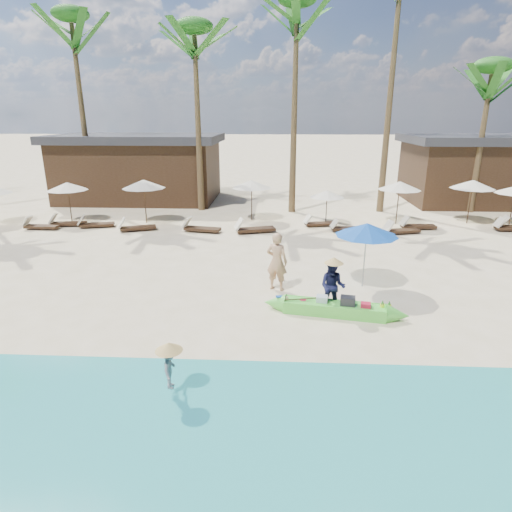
{
  "coord_description": "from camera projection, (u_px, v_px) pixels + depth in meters",
  "views": [
    {
      "loc": [
        1.25,
        -11.27,
        5.53
      ],
      "look_at": [
        0.6,
        2.0,
        1.13
      ],
      "focal_mm": 30.0,
      "sensor_mm": 36.0,
      "label": 1
    }
  ],
  "objects": [
    {
      "name": "lounger_5_left",
      "position": [
        200.0,
        228.0,
        21.17
      ],
      "size": [
        1.96,
        0.93,
        0.64
      ],
      "rotation": [
        0.0,
        0.0,
        -0.19
      ],
      "color": "#372316",
      "rests_on": "ground"
    },
    {
      "name": "green_canoe",
      "position": [
        334.0,
        308.0,
        12.39
      ],
      "size": [
        4.62,
        1.14,
        0.59
      ],
      "rotation": [
        0.0,
        0.0,
        -0.18
      ],
      "color": "#54D440",
      "rests_on": "ground"
    },
    {
      "name": "tourist",
      "position": [
        277.0,
        262.0,
        13.94
      ],
      "size": [
        0.83,
        0.69,
        1.95
      ],
      "primitive_type": "imported",
      "rotation": [
        0.0,
        0.0,
        2.79
      ],
      "color": "tan",
      "rests_on": "ground"
    },
    {
      "name": "lounger_4_right",
      "position": [
        135.0,
        227.0,
        21.34
      ],
      "size": [
        1.91,
        1.15,
        0.62
      ],
      "rotation": [
        0.0,
        0.0,
        0.34
      ],
      "color": "#372316",
      "rests_on": "ground"
    },
    {
      "name": "wet_sand_strip",
      "position": [
        204.0,
        436.0,
        7.74
      ],
      "size": [
        240.0,
        4.5,
        0.01
      ],
      "primitive_type": "cube",
      "color": "tan",
      "rests_on": "ground"
    },
    {
      "name": "resort_parasol_4",
      "position": [
        144.0,
        184.0,
        22.33
      ],
      "size": [
        2.25,
        2.25,
        2.32
      ],
      "color": "#372316",
      "rests_on": "ground"
    },
    {
      "name": "vendor_yellow",
      "position": [
        170.0,
        368.0,
        8.69
      ],
      "size": [
        0.38,
        0.62,
        0.92
      ],
      "primitive_type": "imported",
      "rotation": [
        0.0,
        0.0,
        1.65
      ],
      "color": "gray",
      "rests_on": "ground"
    },
    {
      "name": "ground",
      "position": [
        232.0,
        314.0,
        12.49
      ],
      "size": [
        240.0,
        240.0,
        0.0
      ],
      "primitive_type": "plane",
      "color": "beige",
      "rests_on": "ground"
    },
    {
      "name": "resort_parasol_8",
      "position": [
        473.0,
        184.0,
        22.27
      ],
      "size": [
        2.24,
        2.24,
        2.31
      ],
      "color": "#372316",
      "rests_on": "ground"
    },
    {
      "name": "vendor_green",
      "position": [
        332.0,
        287.0,
        12.41
      ],
      "size": [
        0.91,
        0.8,
        1.57
      ],
      "primitive_type": "imported",
      "rotation": [
        0.0,
        0.0,
        -0.31
      ],
      "color": "#131534",
      "rests_on": "ground"
    },
    {
      "name": "palm_5",
      "position": [
        398.0,
        9.0,
        22.37
      ],
      "size": [
        2.08,
        2.08,
        13.6
      ],
      "color": "brown",
      "rests_on": "ground"
    },
    {
      "name": "palm_6",
      "position": [
        490.0,
        86.0,
        23.43
      ],
      "size": [
        2.08,
        2.08,
        8.51
      ],
      "color": "brown",
      "rests_on": "ground"
    },
    {
      "name": "lounger_8_left",
      "position": [
        416.0,
        225.0,
        21.63
      ],
      "size": [
        1.84,
        0.7,
        0.61
      ],
      "rotation": [
        0.0,
        0.0,
        0.08
      ],
      "color": "#372316",
      "rests_on": "ground"
    },
    {
      "name": "resort_parasol_3",
      "position": [
        67.0,
        186.0,
        22.55
      ],
      "size": [
        2.09,
        2.09,
        2.15
      ],
      "color": "#372316",
      "rests_on": "ground"
    },
    {
      "name": "resort_parasol_7",
      "position": [
        400.0,
        186.0,
        22.16
      ],
      "size": [
        2.19,
        2.19,
        2.26
      ],
      "color": "#372316",
      "rests_on": "ground"
    },
    {
      "name": "lounger_6_right",
      "position": [
        318.0,
        223.0,
        22.22
      ],
      "size": [
        1.74,
        0.85,
        0.57
      ],
      "rotation": [
        0.0,
        0.0,
        0.21
      ],
      "color": "#372316",
      "rests_on": "ground"
    },
    {
      "name": "palm_4",
      "position": [
        296.0,
        37.0,
        22.7
      ],
      "size": [
        2.08,
        2.08,
        11.7
      ],
      "color": "brown",
      "rests_on": "ground"
    },
    {
      "name": "lounger_7_left",
      "position": [
        346.0,
        228.0,
        21.26
      ],
      "size": [
        1.74,
        0.68,
        0.58
      ],
      "rotation": [
        0.0,
        0.0,
        0.1
      ],
      "color": "#372316",
      "rests_on": "ground"
    },
    {
      "name": "palm_3",
      "position": [
        195.0,
        56.0,
        23.48
      ],
      "size": [
        2.08,
        2.08,
        10.52
      ],
      "color": "brown",
      "rests_on": "ground"
    },
    {
      "name": "lounger_9_left",
      "position": [
        511.0,
        227.0,
        21.31
      ],
      "size": [
        1.78,
        0.57,
        0.6
      ],
      "rotation": [
        0.0,
        0.0,
        0.01
      ],
      "color": "#372316",
      "rests_on": "ground"
    },
    {
      "name": "blue_umbrella",
      "position": [
        367.0,
        230.0,
        13.87
      ],
      "size": [
        2.04,
        2.04,
        2.2
      ],
      "color": "#99999E",
      "rests_on": "ground"
    },
    {
      "name": "palm_2",
      "position": [
        74.0,
        47.0,
        24.38
      ],
      "size": [
        2.08,
        2.08,
        11.33
      ],
      "color": "brown",
      "rests_on": "ground"
    },
    {
      "name": "resort_parasol_6",
      "position": [
        327.0,
        194.0,
        21.91
      ],
      "size": [
        1.8,
        1.8,
        1.85
      ],
      "color": "#372316",
      "rests_on": "ground"
    },
    {
      "name": "lounger_3_right",
      "position": [
        66.0,
        222.0,
        22.23
      ],
      "size": [
        1.84,
        0.76,
        0.61
      ],
      "rotation": [
        0.0,
        0.0,
        0.12
      ],
      "color": "#372316",
      "rests_on": "ground"
    },
    {
      "name": "pavilion_east",
      "position": [
        474.0,
        169.0,
        27.73
      ],
      "size": [
        8.8,
        6.6,
        4.3
      ],
      "color": "#372316",
      "rests_on": "ground"
    },
    {
      "name": "lounger_7_right",
      "position": [
        400.0,
        230.0,
        20.81
      ],
      "size": [
        1.87,
        0.96,
        0.61
      ],
      "rotation": [
        0.0,
        0.0,
        0.24
      ],
      "color": "#372316",
      "rests_on": "ground"
    },
    {
      "name": "lounger_6_left",
      "position": [
        253.0,
        228.0,
        20.97
      ],
      "size": [
        2.09,
        1.14,
        0.68
      ],
      "rotation": [
        0.0,
        0.0,
        0.28
      ],
      "color": "#372316",
      "rests_on": "ground"
    },
    {
      "name": "resort_parasol_5",
      "position": [
        252.0,
        184.0,
        22.99
      ],
      "size": [
        2.14,
        2.14,
        2.2
      ],
      "color": "#372316",
      "rests_on": "ground"
    },
    {
      "name": "lounger_4_left",
      "position": [
        94.0,
        224.0,
        21.98
      ],
      "size": [
        1.86,
        0.97,
        0.6
      ],
      "rotation": [
        0.0,
        0.0,
        0.25
      ],
      "color": "#372316",
      "rests_on": "ground"
    },
    {
      "name": "lounger_3_left",
      "position": [
        39.0,
        225.0,
        21.64
      ],
      "size": [
        1.78,
        0.59,
        0.6
      ],
      "rotation": [
        0.0,
        0.0,
        -0.03
      ],
      "color": "#372316",
      "rests_on": "ground"
    },
    {
      "name": "pavilion_west",
      "position": [
        140.0,
        167.0,
        28.76
      ],
      "size": [
        10.8,
        6.6,
        4.3
      ],
      "color": "#372316",
      "rests_on": "ground"
    }
  ]
}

